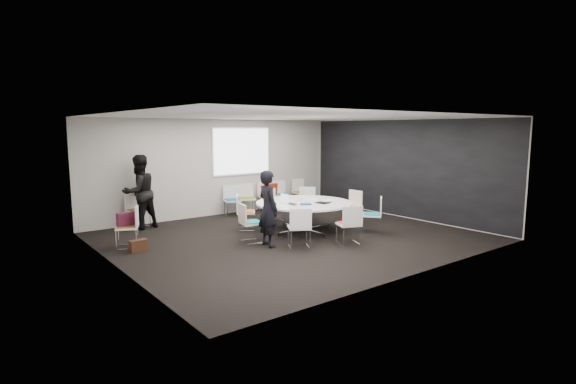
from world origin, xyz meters
TOP-DOWN VIEW (x-y plane):
  - room_shell at (0.09, 0.00)m, footprint 8.08×7.08m
  - conference_table at (0.59, 0.26)m, footprint 2.37×2.37m
  - projection_screen at (0.80, 3.46)m, footprint 1.90×0.03m
  - chair_ring_a at (2.17, 0.22)m, footprint 0.46×0.48m
  - chair_ring_b at (1.66, 1.42)m, footprint 0.64×0.64m
  - chair_ring_c at (0.72, 1.74)m, footprint 0.50×0.49m
  - chair_ring_d at (-0.47, 1.28)m, footprint 0.63×0.63m
  - chair_ring_e at (-1.06, 0.12)m, footprint 0.53×0.54m
  - chair_ring_f at (-0.50, -0.90)m, footprint 0.62×0.62m
  - chair_ring_g at (0.56, -1.32)m, footprint 0.59×0.59m
  - chair_ring_h at (1.81, -0.88)m, footprint 0.64×0.64m
  - chair_back_a at (0.24, 3.13)m, footprint 0.57×0.56m
  - chair_back_b at (0.76, 3.15)m, footprint 0.60×0.59m
  - chair_back_c at (1.48, 3.17)m, footprint 0.57×0.56m
  - chair_back_d at (2.04, 3.15)m, footprint 0.54×0.53m
  - chair_back_e at (2.85, 3.16)m, footprint 0.52×0.51m
  - chair_spare_left at (-3.37, 1.35)m, footprint 0.59×0.60m
  - chair_person_back at (-2.53, 3.16)m, footprint 0.59×0.58m
  - person_main at (-0.93, -0.37)m, footprint 0.44×0.63m
  - person_back at (-2.52, 3.00)m, footprint 1.07×0.93m
  - laptop at (0.19, 0.16)m, footprint 0.26×0.35m
  - laptop_lid at (0.05, 0.34)m, footprint 0.03×0.30m
  - notebook_black at (0.84, -0.14)m, footprint 0.28×0.34m
  - tablet_folio at (0.39, -0.05)m, footprint 0.32×0.30m
  - papers_right at (1.10, 0.51)m, footprint 0.36×0.31m
  - papers_front at (1.27, 0.12)m, footprint 0.32×0.24m
  - cup at (0.56, 0.41)m, footprint 0.08×0.08m
  - phone at (1.07, -0.13)m, footprint 0.16×0.12m
  - maroon_bag at (-3.39, 1.36)m, footprint 0.41×0.17m
  - brown_bag at (-3.31, 0.93)m, footprint 0.38×0.20m
  - red_jacket at (1.47, 2.94)m, footprint 0.46×0.21m

SIDE VIEW (x-z plane):
  - brown_bag at x=-3.31m, z-range 0.00..0.24m
  - chair_ring_a at x=2.17m, z-range -0.16..0.72m
  - chair_ring_b at x=1.66m, z-range -0.16..0.72m
  - chair_ring_c at x=0.72m, z-range -0.16..0.72m
  - chair_ring_d at x=-0.47m, z-range -0.16..0.72m
  - chair_ring_e at x=-1.06m, z-range -0.16..0.72m
  - chair_ring_f at x=-0.50m, z-range -0.16..0.72m
  - chair_ring_g at x=0.56m, z-range -0.16..0.72m
  - chair_ring_h at x=1.81m, z-range -0.16..0.72m
  - chair_back_a at x=0.24m, z-range -0.16..0.72m
  - chair_back_b at x=0.76m, z-range -0.16..0.72m
  - chair_back_c at x=1.48m, z-range -0.16..0.72m
  - chair_back_d at x=2.04m, z-range -0.16..0.72m
  - chair_back_e at x=2.85m, z-range -0.16..0.72m
  - chair_spare_left at x=-3.37m, z-range -0.16..0.72m
  - chair_person_back at x=-2.53m, z-range -0.16..0.72m
  - conference_table at x=0.59m, z-range 0.19..0.92m
  - maroon_bag at x=-3.39m, z-range 0.48..0.76m
  - red_jacket at x=1.47m, z-range 0.52..0.88m
  - papers_right at x=1.10m, z-range 0.73..0.73m
  - papers_front at x=1.27m, z-range 0.73..0.73m
  - phone at x=1.07m, z-range 0.73..0.74m
  - notebook_black at x=0.84m, z-range 0.73..0.75m
  - laptop at x=0.19m, z-range 0.73..0.76m
  - tablet_folio at x=0.39m, z-range 0.73..0.76m
  - cup at x=0.56m, z-range 0.73..0.82m
  - person_main at x=-0.93m, z-range 0.00..1.65m
  - laptop_lid at x=0.05m, z-range 0.75..0.97m
  - person_back at x=-2.52m, z-range 0.00..1.88m
  - room_shell at x=0.09m, z-range -0.04..2.84m
  - projection_screen at x=0.80m, z-range 1.17..2.53m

